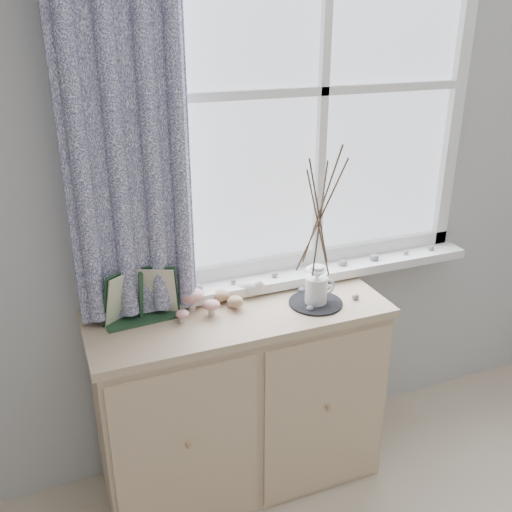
# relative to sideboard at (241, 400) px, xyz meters

# --- Properties ---
(sideboard) EXTENTS (1.20, 0.45, 0.85)m
(sideboard) POSITION_rel_sideboard_xyz_m (0.00, 0.00, 0.00)
(sideboard) COLOR tan
(sideboard) RESTS_ON ground
(botanical_book) EXTENTS (0.33, 0.15, 0.22)m
(botanical_book) POSITION_rel_sideboard_xyz_m (-0.37, 0.05, 0.54)
(botanical_book) COLOR #1D3D25
(botanical_book) RESTS_ON sideboard
(toadstool_cluster) EXTENTS (0.18, 0.16, 0.09)m
(toadstool_cluster) POSITION_rel_sideboard_xyz_m (-0.16, 0.06, 0.48)
(toadstool_cluster) COLOR beige
(toadstool_cluster) RESTS_ON sideboard
(wooden_eggs) EXTENTS (0.10, 0.12, 0.08)m
(wooden_eggs) POSITION_rel_sideboard_xyz_m (-0.03, 0.07, 0.46)
(wooden_eggs) COLOR tan
(wooden_eggs) RESTS_ON sideboard
(songbird_figurine) EXTENTS (0.16, 0.12, 0.08)m
(songbird_figurine) POSITION_rel_sideboard_xyz_m (0.08, 0.11, 0.46)
(songbird_figurine) COLOR silver
(songbird_figurine) RESTS_ON sideboard
(crocheted_doily) EXTENTS (0.22, 0.22, 0.01)m
(crocheted_doily) POSITION_rel_sideboard_xyz_m (0.31, -0.05, 0.43)
(crocheted_doily) COLOR black
(crocheted_doily) RESTS_ON sideboard
(twig_pitcher) EXTENTS (0.24, 0.24, 0.68)m
(twig_pitcher) POSITION_rel_sideboard_xyz_m (0.31, -0.05, 0.81)
(twig_pitcher) COLOR silver
(twig_pitcher) RESTS_ON crocheted_doily
(sideboard_pebbles) EXTENTS (0.33, 0.23, 0.02)m
(sideboard_pebbles) POSITION_rel_sideboard_xyz_m (0.33, 0.01, 0.44)
(sideboard_pebbles) COLOR gray
(sideboard_pebbles) RESTS_ON sideboard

